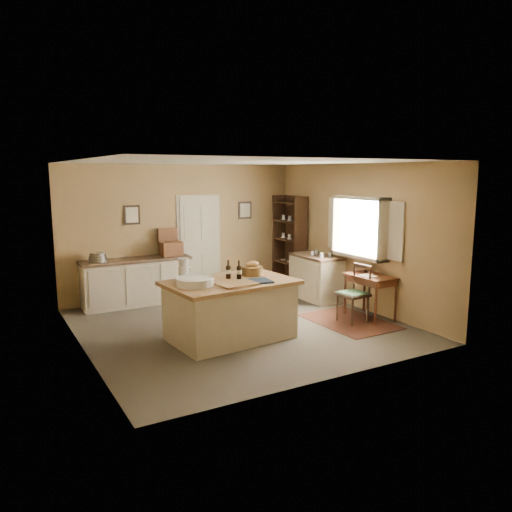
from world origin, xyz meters
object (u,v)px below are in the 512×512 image
Objects in this scene: writing_desk at (370,281)px; desk_chair at (353,294)px; shelving_unit at (291,242)px; right_cabinet at (316,277)px; work_island at (230,308)px; sideboard at (137,280)px.

desk_chair is (-0.41, -0.03, -0.18)m from writing_desk.
right_cabinet is at bearing -97.51° from shelving_unit.
writing_desk is at bearing 0.16° from desk_chair.
work_island is 2.08× the size of desk_chair.
work_island reaches higher than sideboard.
shelving_unit reaches higher than sideboard.
work_island is at bearing -138.05° from shelving_unit.
work_island is 2.24m from desk_chair.
right_cabinet is (-0.00, 1.57, -0.21)m from writing_desk.
right_cabinet is at bearing -22.61° from sideboard.
right_cabinet is (3.28, -1.36, -0.02)m from sideboard.
right_cabinet is (2.63, 1.34, -0.02)m from work_island.
desk_chair is 0.47× the size of shelving_unit.
sideboard is at bearing 129.56° from desk_chair.
writing_desk is 1.58m from right_cabinet.
writing_desk is 0.76× the size of right_cabinet.
shelving_unit is at bearing 86.79° from writing_desk.
shelving_unit is at bearing 82.49° from right_cabinet.
sideboard is 1.03× the size of shelving_unit.
work_island reaches higher than desk_chair.
desk_chair reaches higher than writing_desk.
shelving_unit reaches higher than desk_chair.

